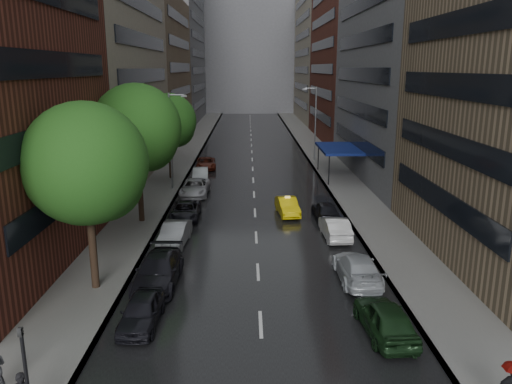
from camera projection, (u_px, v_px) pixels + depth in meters
The scene contains 17 objects.
ground at pixel (263, 377), 18.87m from camera, with size 220.00×220.00×0.00m, color gray.
road at pixel (252, 154), 67.37m from camera, with size 14.00×140.00×0.01m, color black.
sidewalk_left at pixel (185, 154), 67.21m from camera, with size 4.00×140.00×0.15m, color gray.
sidewalk_right at pixel (318, 154), 67.50m from camera, with size 4.00×140.00×0.15m, color gray.
buildings_left at pixel (147, 35), 71.78m from camera, with size 8.00×108.00×38.00m.
buildings_right at pixel (357, 41), 70.47m from camera, with size 8.05×109.10×36.00m.
building_far at pixel (250, 49), 129.45m from camera, with size 40.00×14.00×32.00m, color slate.
tree_near at pixel (86, 164), 24.70m from camera, with size 6.18×6.18×9.86m.
tree_mid at pixel (137, 129), 36.04m from camera, with size 6.50×6.50×10.36m.
tree_far at pixel (169, 121), 50.93m from camera, with size 5.59×5.59×8.91m.
taxi at pixel (287, 206), 39.59m from camera, with size 1.44×4.13×1.36m, color yellow.
parked_cars_left at pixel (187, 206), 39.45m from camera, with size 2.60×40.61×1.58m.
parked_cars_right at pixel (349, 252), 29.56m from camera, with size 2.18×21.61×1.56m.
traffic_light at pixel (25, 367), 15.69m from camera, with size 0.18×0.15×3.45m.
street_lamp_left at pixel (171, 139), 46.66m from camera, with size 1.74×0.22×9.00m.
street_lamp_right at pixel (315, 122), 61.46m from camera, with size 1.74×0.22×9.00m.
awning at pixel (339, 149), 52.21m from camera, with size 4.00×8.00×3.12m.
Camera 1 is at (-0.55, -16.60, 11.38)m, focal length 35.00 mm.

